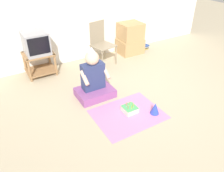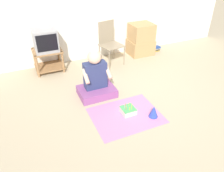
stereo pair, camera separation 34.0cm
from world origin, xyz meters
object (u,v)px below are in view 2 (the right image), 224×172
object	(u,v)px
person_seated	(96,80)
birthday_cake	(128,110)
tv	(45,40)
book_pile	(156,49)
party_hat_blue	(154,111)
folding_chair	(109,40)
cardboard_box_stack	(141,40)

from	to	relation	value
person_seated	birthday_cake	xyz separation A→B (m)	(0.27, -0.69, -0.23)
tv	book_pile	bearing A→B (deg)	-0.55
book_pile	party_hat_blue	bearing A→B (deg)	-124.39
party_hat_blue	person_seated	bearing A→B (deg)	122.16
person_seated	book_pile	bearing A→B (deg)	30.93
folding_chair	cardboard_box_stack	size ratio (longest dim) A/B	1.25
folding_chair	party_hat_blue	bearing A→B (deg)	-93.66
tv	person_seated	size ratio (longest dim) A/B	0.54
birthday_cake	cardboard_box_stack	bearing A→B (deg)	55.56
book_pile	party_hat_blue	world-z (taller)	party_hat_blue
folding_chair	birthday_cake	bearing A→B (deg)	-103.96
tv	birthday_cake	bearing A→B (deg)	-66.44
tv	party_hat_blue	bearing A→B (deg)	-61.91
book_pile	birthday_cake	distance (m)	2.61
tv	book_pile	xyz separation A→B (m)	(2.62, -0.03, -0.61)
birthday_cake	party_hat_blue	world-z (taller)	party_hat_blue
tv	cardboard_box_stack	bearing A→B (deg)	-0.55
cardboard_box_stack	folding_chair	bearing A→B (deg)	-170.00
folding_chair	party_hat_blue	size ratio (longest dim) A/B	4.83
person_seated	party_hat_blue	world-z (taller)	person_seated
folding_chair	cardboard_box_stack	bearing A→B (deg)	10.00
book_pile	tv	bearing A→B (deg)	179.45
folding_chair	book_pile	size ratio (longest dim) A/B	5.23
folding_chair	birthday_cake	xyz separation A→B (m)	(-0.44, -1.76, -0.46)
person_seated	cardboard_box_stack	bearing A→B (deg)	37.83
tv	book_pile	distance (m)	2.69
person_seated	folding_chair	bearing A→B (deg)	56.72
person_seated	party_hat_blue	size ratio (longest dim) A/B	4.69
book_pile	birthday_cake	bearing A→B (deg)	-132.86
cardboard_box_stack	book_pile	xyz separation A→B (m)	(0.46, -0.00, -0.30)
birthday_cake	party_hat_blue	bearing A→B (deg)	-36.18
cardboard_box_stack	person_seated	world-z (taller)	person_seated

